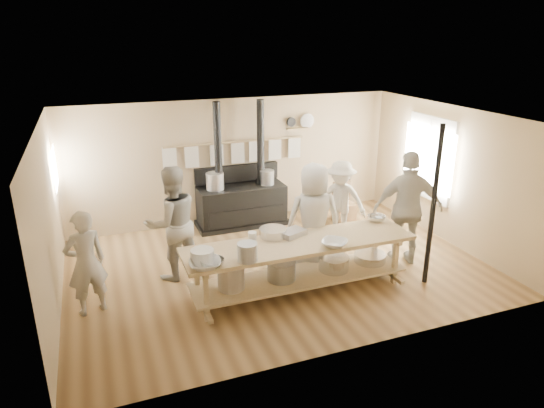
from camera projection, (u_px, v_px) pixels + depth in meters
name	position (u px, v px, depth m)	size (l,w,h in m)	color
ground	(278.00, 267.00, 8.45)	(7.00, 7.00, 0.00)	brown
room_shell	(278.00, 177.00, 7.90)	(7.00, 7.00, 7.00)	tan
window_right	(430.00, 158.00, 9.63)	(0.09, 1.50, 1.65)	beige
left_opening	(55.00, 168.00, 8.52)	(0.00, 0.90, 0.90)	white
stove	(241.00, 201.00, 10.14)	(1.90, 0.75, 2.60)	black
towel_rail	(236.00, 150.00, 10.04)	(3.00, 0.04, 0.47)	#A08A5B
back_wall_shelf	(300.00, 124.00, 10.41)	(0.63, 0.14, 0.32)	#A08A5B
prep_table	(299.00, 261.00, 7.48)	(3.60, 0.90, 0.85)	#A08A5B
support_post	(433.00, 207.00, 7.51)	(0.08, 0.08, 2.60)	black
cook_far_left	(86.00, 263.00, 6.83)	(0.57, 0.38, 1.57)	#B2AC9E
cook_left	(172.00, 223.00, 7.81)	(0.92, 0.72, 1.90)	#B2AC9E
cook_center	(313.00, 219.00, 8.02)	(0.92, 0.60, 1.89)	#B2AC9E
cook_right	(408.00, 209.00, 8.30)	(1.18, 0.49, 2.01)	#B2AC9E
cook_by_window	(340.00, 201.00, 9.36)	(1.02, 0.58, 1.57)	#B2AC9E
chair	(344.00, 211.00, 10.35)	(0.43, 0.43, 0.87)	#513A20
bowl_white_a	(205.00, 264.00, 6.54)	(0.44, 0.44, 0.11)	white
bowl_steel_a	(212.00, 263.00, 6.58)	(0.33, 0.33, 0.10)	silver
bowl_white_b	(334.00, 243.00, 7.20)	(0.38, 0.38, 0.09)	white
bowl_steel_b	(376.00, 218.00, 8.16)	(0.30, 0.30, 0.10)	silver
roasting_pan	(292.00, 233.00, 7.58)	(0.40, 0.27, 0.09)	#B2B2B7
mixing_bowl_large	(273.00, 233.00, 7.53)	(0.43, 0.43, 0.14)	silver
bucket_galv	(247.00, 252.00, 6.72)	(0.28, 0.28, 0.26)	gray
deep_bowl_enamel	(202.00, 257.00, 6.65)	(0.32, 0.32, 0.20)	white
pitcher	(252.00, 238.00, 7.24)	(0.13, 0.13, 0.20)	white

